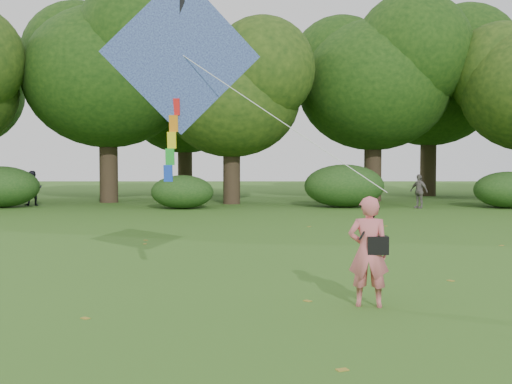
{
  "coord_description": "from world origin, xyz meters",
  "views": [
    {
      "loc": [
        -0.93,
        -10.09,
        2.13
      ],
      "look_at": [
        -0.9,
        2.0,
        1.5
      ],
      "focal_mm": 45.0,
      "sensor_mm": 36.0,
      "label": 1
    }
  ],
  "objects_px": {
    "bystander_left": "(33,188)",
    "flying_kite": "(181,57)",
    "man_kite_flyer": "(368,251)",
    "bystander_right": "(419,191)"
  },
  "relations": [
    {
      "from": "man_kite_flyer",
      "to": "bystander_right",
      "type": "bearing_deg",
      "value": -95.43
    },
    {
      "from": "man_kite_flyer",
      "to": "flying_kite",
      "type": "height_order",
      "value": "flying_kite"
    },
    {
      "from": "bystander_left",
      "to": "bystander_right",
      "type": "xyz_separation_m",
      "value": [
        17.01,
        -1.5,
        -0.06
      ]
    },
    {
      "from": "bystander_left",
      "to": "flying_kite",
      "type": "distance_m",
      "value": 20.97
    },
    {
      "from": "bystander_right",
      "to": "bystander_left",
      "type": "bearing_deg",
      "value": -134.57
    },
    {
      "from": "bystander_left",
      "to": "flying_kite",
      "type": "xyz_separation_m",
      "value": [
        8.83,
        -18.8,
        2.91
      ]
    },
    {
      "from": "bystander_left",
      "to": "flying_kite",
      "type": "bearing_deg",
      "value": -71.66
    },
    {
      "from": "bystander_left",
      "to": "flying_kite",
      "type": "relative_size",
      "value": 0.37
    },
    {
      "from": "man_kite_flyer",
      "to": "bystander_left",
      "type": "bearing_deg",
      "value": -48.4
    },
    {
      "from": "man_kite_flyer",
      "to": "flying_kite",
      "type": "relative_size",
      "value": 0.37
    }
  ]
}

